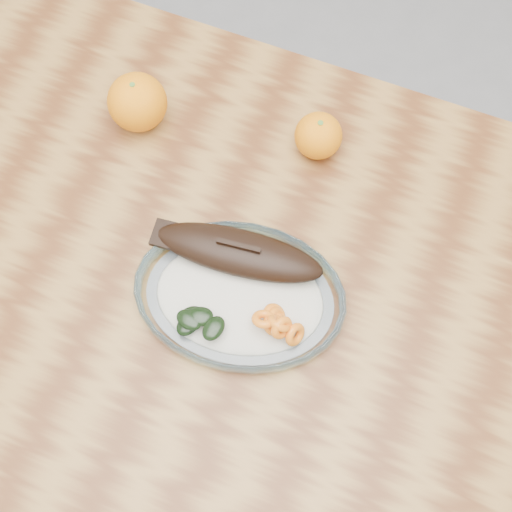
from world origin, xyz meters
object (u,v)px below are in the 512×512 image
(orange_left, at_px, (137,102))
(orange_right, at_px, (318,136))
(dining_table, at_px, (202,292))
(plated_meal, at_px, (240,293))

(orange_left, xyz_separation_m, orange_right, (0.27, 0.05, -0.01))
(dining_table, relative_size, orange_right, 17.11)
(dining_table, bearing_deg, plated_meal, -11.30)
(orange_left, bearing_deg, orange_right, 10.56)
(plated_meal, bearing_deg, orange_left, 128.66)
(plated_meal, bearing_deg, orange_right, 74.97)
(plated_meal, relative_size, orange_right, 8.57)
(dining_table, relative_size, plated_meal, 1.99)
(plated_meal, bearing_deg, dining_table, 157.75)
(orange_left, distance_m, orange_right, 0.27)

